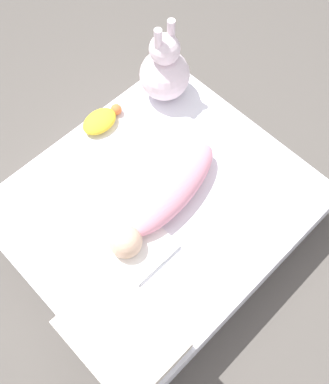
% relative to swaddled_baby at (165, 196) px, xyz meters
% --- Properties ---
extents(ground_plane, '(12.00, 12.00, 0.00)m').
position_rel_swaddled_baby_xyz_m(ground_plane, '(-0.02, 0.03, -0.30)').
color(ground_plane, '#514C47').
extents(bed_mattress, '(1.13, 1.00, 0.24)m').
position_rel_swaddled_baby_xyz_m(bed_mattress, '(-0.02, 0.03, -0.18)').
color(bed_mattress, white).
rests_on(bed_mattress, ground_plane).
extents(burp_cloth, '(0.22, 0.18, 0.02)m').
position_rel_swaddled_baby_xyz_m(burp_cloth, '(-0.20, -0.08, -0.05)').
color(burp_cloth, white).
rests_on(burp_cloth, bed_mattress).
extents(swaddled_baby, '(0.59, 0.24, 0.12)m').
position_rel_swaddled_baby_xyz_m(swaddled_baby, '(0.00, 0.00, 0.00)').
color(swaddled_baby, pink).
rests_on(swaddled_baby, bed_mattress).
extents(pillow, '(0.29, 0.37, 0.11)m').
position_rel_swaddled_baby_xyz_m(pillow, '(-0.46, -0.27, -0.01)').
color(pillow, white).
rests_on(pillow, bed_mattress).
extents(bunny_plush, '(0.22, 0.22, 0.38)m').
position_rel_swaddled_baby_xyz_m(bunny_plush, '(0.39, 0.40, 0.08)').
color(bunny_plush, silver).
rests_on(bunny_plush, bed_mattress).
extents(turtle_plush, '(0.20, 0.11, 0.06)m').
position_rel_swaddled_baby_xyz_m(turtle_plush, '(0.07, 0.46, -0.03)').
color(turtle_plush, yellow).
rests_on(turtle_plush, bed_mattress).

